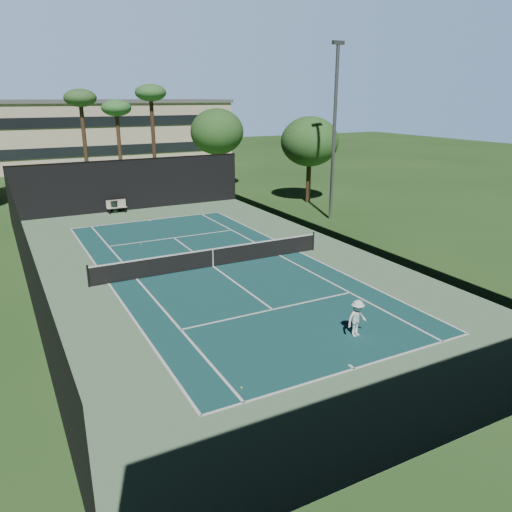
# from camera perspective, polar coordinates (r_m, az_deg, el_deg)

# --- Properties ---
(ground) EXTENTS (160.00, 160.00, 0.00)m
(ground) POSITION_cam_1_polar(r_m,az_deg,el_deg) (26.70, -4.92, -1.23)
(ground) COLOR #28511E
(ground) RESTS_ON ground
(apron_slab) EXTENTS (18.00, 32.00, 0.01)m
(apron_slab) POSITION_cam_1_polar(r_m,az_deg,el_deg) (26.69, -4.92, -1.22)
(apron_slab) COLOR #60885F
(apron_slab) RESTS_ON ground
(court_surface) EXTENTS (10.97, 23.77, 0.01)m
(court_surface) POSITION_cam_1_polar(r_m,az_deg,el_deg) (26.69, -4.92, -1.20)
(court_surface) COLOR #174A4B
(court_surface) RESTS_ON ground
(court_lines) EXTENTS (11.07, 23.87, 0.01)m
(court_lines) POSITION_cam_1_polar(r_m,az_deg,el_deg) (26.69, -4.92, -1.19)
(court_lines) COLOR white
(court_lines) RESTS_ON ground
(tennis_net) EXTENTS (12.90, 0.10, 1.10)m
(tennis_net) POSITION_cam_1_polar(r_m,az_deg,el_deg) (26.52, -4.95, -0.09)
(tennis_net) COLOR black
(tennis_net) RESTS_ON ground
(fence) EXTENTS (18.04, 32.05, 4.03)m
(fence) POSITION_cam_1_polar(r_m,az_deg,el_deg) (26.17, -5.09, 2.97)
(fence) COLOR black
(fence) RESTS_ON ground
(player) EXTENTS (1.00, 0.67, 1.45)m
(player) POSITION_cam_1_polar(r_m,az_deg,el_deg) (19.23, 11.46, -6.98)
(player) COLOR white
(player) RESTS_ON ground
(tennis_ball_a) EXTENTS (0.06, 0.06, 0.06)m
(tennis_ball_a) POSITION_cam_1_polar(r_m,az_deg,el_deg) (16.03, -1.67, -14.79)
(tennis_ball_a) COLOR #D7EB35
(tennis_ball_a) RESTS_ON ground
(tennis_ball_b) EXTENTS (0.07, 0.07, 0.07)m
(tennis_ball_b) POSITION_cam_1_polar(r_m,az_deg,el_deg) (26.70, -12.81, -1.53)
(tennis_ball_b) COLOR #C8ED35
(tennis_ball_b) RESTS_ON ground
(tennis_ball_c) EXTENTS (0.06, 0.06, 0.06)m
(tennis_ball_c) POSITION_cam_1_polar(r_m,az_deg,el_deg) (29.21, -6.10, 0.48)
(tennis_ball_c) COLOR yellow
(tennis_ball_c) RESTS_ON ground
(tennis_ball_d) EXTENTS (0.07, 0.07, 0.07)m
(tennis_ball_d) POSITION_cam_1_polar(r_m,az_deg,el_deg) (31.30, -13.02, 1.30)
(tennis_ball_d) COLOR #D2EE36
(tennis_ball_d) RESTS_ON ground
(park_bench) EXTENTS (1.50, 0.45, 1.02)m
(park_bench) POSITION_cam_1_polar(r_m,az_deg,el_deg) (40.42, -15.66, 5.52)
(park_bench) COLOR beige
(park_bench) RESTS_ON ground
(trash_bin) EXTENTS (0.56, 0.56, 0.95)m
(trash_bin) POSITION_cam_1_polar(r_m,az_deg,el_deg) (40.54, -15.90, 5.44)
(trash_bin) COLOR black
(trash_bin) RESTS_ON ground
(palm_a) EXTENTS (2.80, 2.80, 9.32)m
(palm_a) POSITION_cam_1_polar(r_m,az_deg,el_deg) (47.93, -19.41, 16.25)
(palm_a) COLOR #46331E
(palm_a) RESTS_ON ground
(palm_b) EXTENTS (2.80, 2.80, 8.42)m
(palm_b) POSITION_cam_1_polar(r_m,az_deg,el_deg) (50.58, -15.65, 15.66)
(palm_b) COLOR #4D3321
(palm_b) RESTS_ON ground
(palm_c) EXTENTS (2.80, 2.80, 9.77)m
(palm_c) POSITION_cam_1_polar(r_m,az_deg,el_deg) (48.29, -11.92, 17.33)
(palm_c) COLOR #442D1D
(palm_c) RESTS_ON ground
(decid_tree_a) EXTENTS (5.12, 5.12, 7.62)m
(decid_tree_a) POSITION_cam_1_polar(r_m,az_deg,el_deg) (49.52, -4.48, 13.96)
(decid_tree_a) COLOR #412F1C
(decid_tree_a) RESTS_ON ground
(decid_tree_b) EXTENTS (4.80, 4.80, 7.14)m
(decid_tree_b) POSITION_cam_1_polar(r_m,az_deg,el_deg) (42.69, 6.15, 12.85)
(decid_tree_b) COLOR #4C3420
(decid_tree_b) RESTS_ON ground
(campus_building) EXTENTS (40.50, 12.50, 8.30)m
(campus_building) POSITION_cam_1_polar(r_m,az_deg,el_deg) (70.10, -20.42, 13.04)
(campus_building) COLOR beige
(campus_building) RESTS_ON ground
(light_pole) EXTENTS (0.90, 0.25, 12.22)m
(light_pole) POSITION_cam_1_polar(r_m,az_deg,el_deg) (36.55, 8.93, 14.11)
(light_pole) COLOR #919499
(light_pole) RESTS_ON ground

